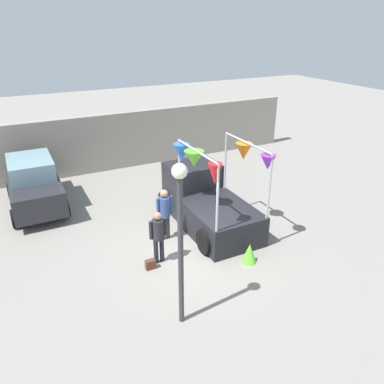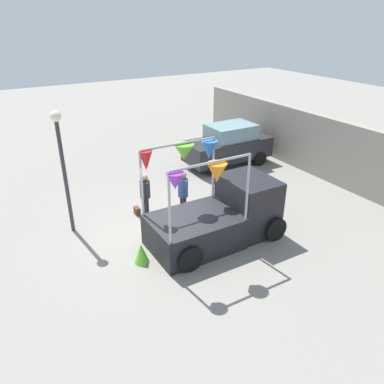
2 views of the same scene
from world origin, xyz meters
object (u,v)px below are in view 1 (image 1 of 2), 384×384
(parked_car, at_px, (34,183))
(person_customer, at_px, (158,233))
(person_vendor, at_px, (165,210))
(handbag, at_px, (150,264))
(street_lamp, at_px, (180,225))
(folded_kite_bundle_lime, at_px, (249,253))
(vendor_truck, at_px, (205,199))

(parked_car, relative_size, person_customer, 2.47)
(person_vendor, bearing_deg, handbag, -127.98)
(street_lamp, bearing_deg, handbag, 88.07)
(parked_car, distance_m, folded_kite_bundle_lime, 8.31)
(parked_car, relative_size, handbag, 14.29)
(parked_car, bearing_deg, folded_kite_bundle_lime, -52.26)
(handbag, bearing_deg, person_customer, 29.74)
(parked_car, height_order, handbag, parked_car)
(person_customer, bearing_deg, folded_kite_bundle_lime, -27.03)
(vendor_truck, bearing_deg, street_lamp, -124.96)
(street_lamp, bearing_deg, folded_kite_bundle_lime, 24.15)
(handbag, xyz_separation_m, folded_kite_bundle_lime, (2.67, -0.98, 0.16))
(vendor_truck, xyz_separation_m, handbag, (-2.69, -1.74, -0.73))
(person_customer, distance_m, person_vendor, 1.28)
(vendor_truck, bearing_deg, person_vendor, -165.10)
(person_customer, relative_size, street_lamp, 0.41)
(handbag, bearing_deg, street_lamp, -91.93)
(parked_car, xyz_separation_m, handbag, (2.40, -5.57, -0.80))
(person_customer, height_order, street_lamp, street_lamp)
(parked_car, height_order, folded_kite_bundle_lime, parked_car)
(handbag, xyz_separation_m, street_lamp, (-0.07, -2.21, 2.42))
(folded_kite_bundle_lime, bearing_deg, handbag, 159.78)
(street_lamp, xyz_separation_m, folded_kite_bundle_lime, (2.74, 1.23, -2.26))
(vendor_truck, xyz_separation_m, folded_kite_bundle_lime, (-0.02, -2.72, -0.57))
(street_lamp, distance_m, folded_kite_bundle_lime, 3.76)
(person_vendor, height_order, street_lamp, street_lamp)
(vendor_truck, height_order, handbag, vendor_truck)
(folded_kite_bundle_lime, bearing_deg, person_vendor, 126.17)
(parked_car, height_order, person_vendor, parked_car)
(vendor_truck, height_order, parked_car, vendor_truck)
(folded_kite_bundle_lime, bearing_deg, person_customer, 152.97)
(vendor_truck, xyz_separation_m, person_vendor, (-1.68, -0.45, 0.17))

